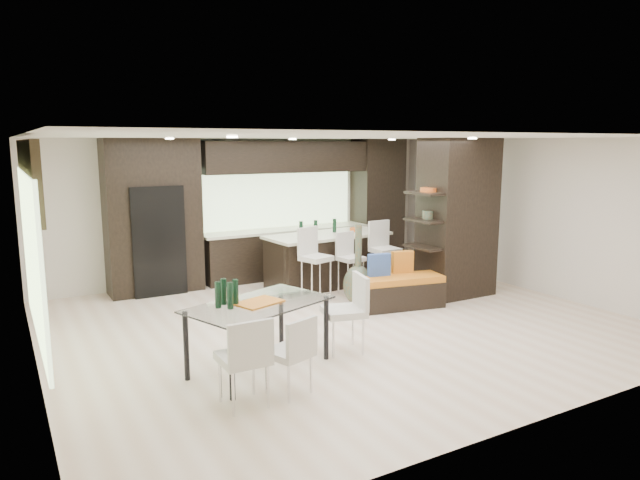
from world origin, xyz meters
TOP-DOWN VIEW (x-y plane):
  - ground at (0.00, 0.00)m, footprint 8.00×8.00m
  - back_wall at (0.00, 3.50)m, footprint 8.00×0.02m
  - left_wall at (-4.00, 0.00)m, footprint 0.02×7.00m
  - right_wall at (4.00, 0.00)m, footprint 0.02×7.00m
  - ceiling at (0.00, 0.00)m, footprint 8.00×7.00m
  - window_left at (-3.96, 0.20)m, footprint 0.04×3.20m
  - window_back at (0.60, 3.46)m, footprint 3.40×0.04m
  - stone_accent at (-3.93, 0.20)m, footprint 0.08×3.00m
  - ceiling_spots at (0.00, 0.25)m, footprint 4.00×3.00m
  - back_cabinetry at (0.50, 3.17)m, footprint 6.80×0.68m
  - refrigerator at (-1.90, 3.12)m, footprint 0.90×0.68m
  - partition_column at (2.60, 0.40)m, footprint 1.20×0.80m
  - kitchen_island at (1.01, 2.07)m, footprint 2.38×1.17m
  - stool_left at (0.30, 1.26)m, footprint 0.54×0.54m
  - stool_mid at (1.01, 1.28)m, footprint 0.43×0.43m
  - stool_right at (1.72, 1.26)m, footprint 0.45×0.45m
  - bench at (1.28, 0.20)m, footprint 1.42×0.76m
  - floor_vase at (0.75, 0.66)m, footprint 0.54×0.54m
  - dining_table at (-1.73, -1.02)m, footprint 1.87×1.43m
  - chair_near at (-1.73, -1.77)m, footprint 0.54×0.54m
  - chair_far at (-2.25, -1.80)m, footprint 0.47×0.47m
  - chair_end at (-0.58, -1.02)m, footprint 0.59×0.59m

SIDE VIEW (x-z plane):
  - ground at x=0.00m, z-range 0.00..0.00m
  - bench at x=1.28m, z-range 0.00..0.52m
  - chair_near at x=-1.73m, z-range 0.00..0.78m
  - dining_table at x=-1.73m, z-range 0.00..0.80m
  - chair_far at x=-2.25m, z-range 0.00..0.86m
  - stool_mid at x=1.01m, z-range 0.00..0.88m
  - chair_end at x=-0.58m, z-range 0.00..0.91m
  - kitchen_island at x=1.01m, z-range 0.00..0.96m
  - stool_left at x=0.30m, z-range 0.00..0.99m
  - stool_right at x=1.72m, z-range 0.00..1.00m
  - floor_vase at x=0.75m, z-range 0.00..1.32m
  - refrigerator at x=-1.90m, z-range 0.00..1.90m
  - back_wall at x=0.00m, z-range 0.00..2.70m
  - left_wall at x=-4.00m, z-range 0.00..2.70m
  - right_wall at x=4.00m, z-range 0.00..2.70m
  - window_left at x=-3.96m, z-range 0.40..2.30m
  - back_cabinetry at x=0.50m, z-range 0.00..2.70m
  - partition_column at x=2.60m, z-range 0.00..2.70m
  - window_back at x=0.60m, z-range 0.95..2.15m
  - stone_accent at x=-3.93m, z-range 1.85..2.65m
  - ceiling_spots at x=0.00m, z-range 2.67..2.69m
  - ceiling at x=0.00m, z-range 2.69..2.71m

